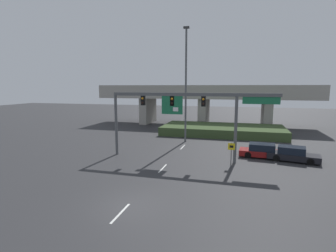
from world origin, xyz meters
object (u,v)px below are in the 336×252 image
object	(u,v)px
speed_limit_sign	(231,151)
parked_sedan_near_right	(263,151)
highway_light_pole_near	(186,83)
signal_gantry	(185,106)
parked_sedan_mid_right	(293,154)

from	to	relation	value
speed_limit_sign	parked_sedan_near_right	xyz separation A→B (m)	(3.01, 3.87, -0.76)
highway_light_pole_near	speed_limit_sign	bearing A→B (deg)	-57.13
signal_gantry	highway_light_pole_near	size ratio (longest dim) A/B	1.11
highway_light_pole_near	signal_gantry	bearing A→B (deg)	-79.26
parked_sedan_near_right	highway_light_pole_near	bearing A→B (deg)	153.78
parked_sedan_mid_right	signal_gantry	bearing A→B (deg)	-157.36
parked_sedan_near_right	speed_limit_sign	bearing A→B (deg)	-122.94
signal_gantry	highway_light_pole_near	xyz separation A→B (m)	(-1.55, 8.17, 2.28)
speed_limit_sign	parked_sedan_mid_right	xyz separation A→B (m)	(5.63, 3.28, -0.76)
speed_limit_sign	parked_sedan_mid_right	distance (m)	6.56
highway_light_pole_near	parked_sedan_mid_right	bearing A→B (deg)	-27.45
signal_gantry	speed_limit_sign	xyz separation A→B (m)	(4.48, -1.16, -3.81)
speed_limit_sign	parked_sedan_mid_right	bearing A→B (deg)	30.20
parked_sedan_near_right	parked_sedan_mid_right	size ratio (longest dim) A/B	0.99
highway_light_pole_near	parked_sedan_mid_right	world-z (taller)	highway_light_pole_near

